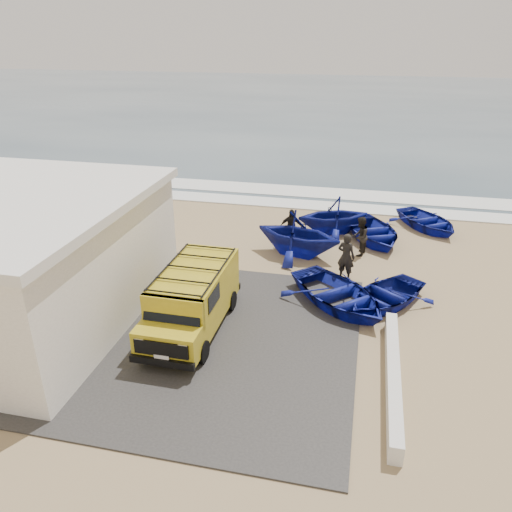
{
  "coord_description": "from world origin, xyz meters",
  "views": [
    {
      "loc": [
        3.74,
        -14.88,
        9.14
      ],
      "look_at": [
        -0.08,
        2.06,
        1.2
      ],
      "focal_mm": 35.0,
      "sensor_mm": 36.0,
      "label": 1
    }
  ],
  "objects_px": {
    "parapet": "(393,376)",
    "fisherman_back": "(291,228)",
    "van": "(192,298)",
    "fisherman_middle": "(360,236)",
    "boat_far_right": "(427,221)",
    "building": "(12,259)",
    "boat_near_right": "(385,295)",
    "boat_mid_left": "(298,233)",
    "fisherman_front": "(346,257)",
    "boat_mid_right": "(373,231)",
    "boat_far_left": "(333,215)",
    "boat_near_left": "(338,294)"
  },
  "relations": [
    {
      "from": "van",
      "to": "fisherman_middle",
      "type": "distance_m",
      "value": 8.87
    },
    {
      "from": "boat_far_left",
      "to": "fisherman_middle",
      "type": "height_order",
      "value": "boat_far_left"
    },
    {
      "from": "boat_near_left",
      "to": "boat_mid_right",
      "type": "bearing_deg",
      "value": 36.84
    },
    {
      "from": "building",
      "to": "fisherman_front",
      "type": "height_order",
      "value": "building"
    },
    {
      "from": "boat_near_right",
      "to": "fisherman_front",
      "type": "relative_size",
      "value": 1.87
    },
    {
      "from": "building",
      "to": "fisherman_middle",
      "type": "relative_size",
      "value": 5.34
    },
    {
      "from": "boat_mid_left",
      "to": "boat_near_left",
      "type": "bearing_deg",
      "value": -138.04
    },
    {
      "from": "fisherman_middle",
      "to": "fisherman_back",
      "type": "height_order",
      "value": "fisherman_middle"
    },
    {
      "from": "parapet",
      "to": "boat_near_left",
      "type": "distance_m",
      "value": 4.46
    },
    {
      "from": "fisherman_front",
      "to": "fisherman_back",
      "type": "height_order",
      "value": "fisherman_front"
    },
    {
      "from": "fisherman_front",
      "to": "fisherman_middle",
      "type": "xyz_separation_m",
      "value": [
        0.46,
        2.5,
        -0.09
      ]
    },
    {
      "from": "parapet",
      "to": "boat_near_right",
      "type": "bearing_deg",
      "value": 92.37
    },
    {
      "from": "parapet",
      "to": "van",
      "type": "xyz_separation_m",
      "value": [
        -6.41,
        1.54,
        0.87
      ]
    },
    {
      "from": "parapet",
      "to": "boat_far_left",
      "type": "distance_m",
      "value": 11.43
    },
    {
      "from": "van",
      "to": "boat_near_left",
      "type": "distance_m",
      "value": 5.29
    },
    {
      "from": "boat_mid_right",
      "to": "boat_far_left",
      "type": "xyz_separation_m",
      "value": [
        -1.92,
        0.5,
        0.48
      ]
    },
    {
      "from": "building",
      "to": "boat_far_right",
      "type": "relative_size",
      "value": 2.45
    },
    {
      "from": "boat_mid_right",
      "to": "boat_far_left",
      "type": "height_order",
      "value": "boat_far_left"
    },
    {
      "from": "boat_far_left",
      "to": "boat_far_right",
      "type": "relative_size",
      "value": 0.91
    },
    {
      "from": "boat_mid_right",
      "to": "boat_far_right",
      "type": "relative_size",
      "value": 1.1
    },
    {
      "from": "fisherman_middle",
      "to": "fisherman_back",
      "type": "distance_m",
      "value": 3.14
    },
    {
      "from": "boat_far_left",
      "to": "fisherman_front",
      "type": "relative_size",
      "value": 1.79
    },
    {
      "from": "boat_mid_left",
      "to": "boat_near_right",
      "type": "bearing_deg",
      "value": -119.47
    },
    {
      "from": "boat_mid_right",
      "to": "boat_far_right",
      "type": "xyz_separation_m",
      "value": [
        2.63,
        2.13,
        -0.04
      ]
    },
    {
      "from": "fisherman_front",
      "to": "boat_mid_left",
      "type": "bearing_deg",
      "value": -21.66
    },
    {
      "from": "van",
      "to": "boat_far_right",
      "type": "relative_size",
      "value": 1.3
    },
    {
      "from": "parapet",
      "to": "boat_near_right",
      "type": "height_order",
      "value": "boat_near_right"
    },
    {
      "from": "parapet",
      "to": "fisherman_middle",
      "type": "xyz_separation_m",
      "value": [
        -1.25,
        8.75,
        0.6
      ]
    },
    {
      "from": "boat_mid_left",
      "to": "fisherman_front",
      "type": "xyz_separation_m",
      "value": [
        2.18,
        -1.92,
        -0.03
      ]
    },
    {
      "from": "boat_far_right",
      "to": "fisherman_front",
      "type": "xyz_separation_m",
      "value": [
        -3.66,
        -6.49,
        0.58
      ]
    },
    {
      "from": "boat_far_left",
      "to": "fisherman_back",
      "type": "distance_m",
      "value": 2.64
    },
    {
      "from": "building",
      "to": "boat_mid_left",
      "type": "height_order",
      "value": "building"
    },
    {
      "from": "boat_far_left",
      "to": "fisherman_back",
      "type": "height_order",
      "value": "boat_far_left"
    },
    {
      "from": "parapet",
      "to": "fisherman_front",
      "type": "relative_size",
      "value": 3.08
    },
    {
      "from": "building",
      "to": "boat_far_right",
      "type": "distance_m",
      "value": 18.7
    },
    {
      "from": "fisherman_back",
      "to": "fisherman_middle",
      "type": "bearing_deg",
      "value": -12.62
    },
    {
      "from": "fisherman_front",
      "to": "van",
      "type": "bearing_deg",
      "value": 64.82
    },
    {
      "from": "building",
      "to": "boat_near_right",
      "type": "relative_size",
      "value": 2.58
    },
    {
      "from": "building",
      "to": "fisherman_front",
      "type": "xyz_separation_m",
      "value": [
        10.78,
        5.25,
        -1.19
      ]
    },
    {
      "from": "parapet",
      "to": "boat_mid_right",
      "type": "relative_size",
      "value": 1.42
    },
    {
      "from": "boat_near_right",
      "to": "fisherman_middle",
      "type": "distance_m",
      "value": 4.39
    },
    {
      "from": "boat_mid_left",
      "to": "fisherman_middle",
      "type": "relative_size",
      "value": 2.17
    },
    {
      "from": "boat_near_left",
      "to": "fisherman_back",
      "type": "height_order",
      "value": "fisherman_back"
    },
    {
      "from": "boat_near_left",
      "to": "boat_far_right",
      "type": "relative_size",
      "value": 1.14
    },
    {
      "from": "van",
      "to": "boat_mid_right",
      "type": "height_order",
      "value": "van"
    },
    {
      "from": "boat_near_left",
      "to": "fisherman_back",
      "type": "xyz_separation_m",
      "value": [
        -2.55,
        5.07,
        0.42
      ]
    },
    {
      "from": "boat_near_right",
      "to": "boat_mid_left",
      "type": "relative_size",
      "value": 0.95
    },
    {
      "from": "parapet",
      "to": "fisherman_back",
      "type": "relative_size",
      "value": 3.43
    },
    {
      "from": "boat_far_right",
      "to": "building",
      "type": "bearing_deg",
      "value": -174.41
    },
    {
      "from": "building",
      "to": "fisherman_front",
      "type": "bearing_deg",
      "value": 25.98
    }
  ]
}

